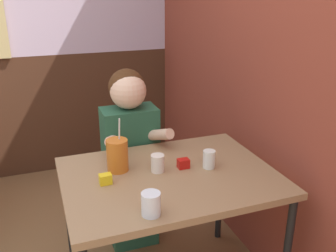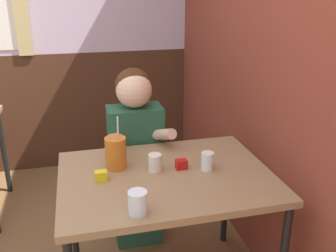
{
  "view_description": "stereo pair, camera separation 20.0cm",
  "coord_description": "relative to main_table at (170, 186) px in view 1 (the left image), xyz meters",
  "views": [
    {
      "loc": [
        0.22,
        -1.21,
        1.67
      ],
      "look_at": [
        0.86,
        0.55,
        0.97
      ],
      "focal_mm": 40.0,
      "sensor_mm": 36.0,
      "label": 1
    },
    {
      "loc": [
        0.41,
        -1.27,
        1.67
      ],
      "look_at": [
        0.86,
        0.55,
        0.97
      ],
      "focal_mm": 40.0,
      "sensor_mm": 36.0,
      "label": 2
    }
  ],
  "objects": [
    {
      "name": "person_seated",
      "position": [
        -0.07,
        0.52,
        -0.04
      ],
      "size": [
        0.42,
        0.42,
        1.21
      ],
      "color": "#235138",
      "rests_on": "ground_plane"
    },
    {
      "name": "main_table",
      "position": [
        0.0,
        0.0,
        0.0
      ],
      "size": [
        1.08,
        0.8,
        0.77
      ],
      "color": "#93704C",
      "rests_on": "ground_plane"
    },
    {
      "name": "glass_near_pitcher",
      "position": [
        -0.2,
        -0.31,
        0.12
      ],
      "size": [
        0.08,
        0.08,
        0.1
      ],
      "color": "silver",
      "rests_on": "main_table"
    },
    {
      "name": "condiment_mustard",
      "position": [
        -0.33,
        0.01,
        0.09
      ],
      "size": [
        0.06,
        0.04,
        0.05
      ],
      "color": "yellow",
      "rests_on": "main_table"
    },
    {
      "name": "glass_center",
      "position": [
        0.22,
        -0.0,
        0.12
      ],
      "size": [
        0.07,
        0.07,
        0.1
      ],
      "color": "silver",
      "rests_on": "main_table"
    },
    {
      "name": "brick_wall_right",
      "position": [
        0.66,
        0.72,
        0.65
      ],
      "size": [
        0.08,
        4.22,
        2.7
      ],
      "color": "brown",
      "rests_on": "ground_plane"
    },
    {
      "name": "cocktail_pitcher",
      "position": [
        -0.24,
        0.13,
        0.15
      ],
      "size": [
        0.11,
        0.11,
        0.29
      ],
      "color": "#C6661E",
      "rests_on": "main_table"
    },
    {
      "name": "glass_far_side",
      "position": [
        -0.05,
        0.05,
        0.11
      ],
      "size": [
        0.07,
        0.07,
        0.09
      ],
      "color": "silver",
      "rests_on": "main_table"
    },
    {
      "name": "condiment_ketchup",
      "position": [
        0.09,
        0.04,
        0.09
      ],
      "size": [
        0.06,
        0.04,
        0.05
      ],
      "color": "#B7140F",
      "rests_on": "main_table"
    }
  ]
}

